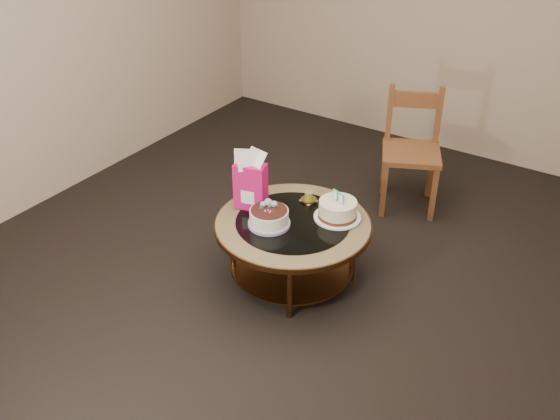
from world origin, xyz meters
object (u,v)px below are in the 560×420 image
Objects in this scene: decorated_cake at (269,218)px; dining_chair at (411,150)px; gift_bag at (250,180)px; coffee_table at (293,231)px; cream_cake at (338,210)px.

dining_chair is (0.34, 1.46, -0.03)m from decorated_cake.
gift_bag is (-0.22, 0.12, 0.15)m from decorated_cake.
decorated_cake is (-0.10, -0.12, 0.13)m from coffee_table.
cream_cake is at bearing -115.85° from dining_chair.
gift_bag is at bearing 152.47° from decorated_cake.
coffee_table is 3.77× the size of decorated_cake.
decorated_cake is 0.88× the size of cream_cake.
coffee_table is 2.48× the size of gift_bag.
coffee_table is 0.32m from cream_cake.
dining_chair is at bearing 53.52° from gift_bag.
decorated_cake is 0.28× the size of dining_chair.
dining_chair is at bearing 79.77° from coffee_table.
decorated_cake is 0.45m from cream_cake.
cream_cake is at bearing 40.72° from coffee_table.
coffee_table is 3.33× the size of cream_cake.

